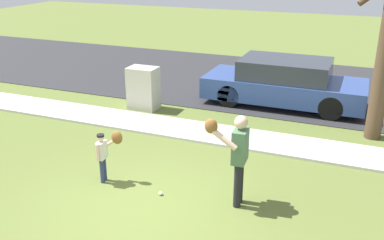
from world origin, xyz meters
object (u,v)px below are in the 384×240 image
(utility_cabinet, at_px, (143,88))
(parked_wagon_blue, at_px, (284,83))
(person_child, at_px, (106,149))
(baseball, at_px, (161,193))
(person_adult, at_px, (237,151))

(utility_cabinet, bearing_deg, parked_wagon_blue, 26.59)
(person_child, distance_m, baseball, 1.34)
(person_adult, height_order, utility_cabinet, person_adult)
(baseball, bearing_deg, person_child, 174.96)
(parked_wagon_blue, bearing_deg, person_adult, 92.69)
(utility_cabinet, distance_m, parked_wagon_blue, 4.01)
(utility_cabinet, bearing_deg, baseball, -58.57)
(utility_cabinet, bearing_deg, person_adult, -45.17)
(person_adult, distance_m, person_child, 2.55)
(person_adult, bearing_deg, person_child, -1.29)
(baseball, height_order, parked_wagon_blue, parked_wagon_blue)
(person_child, bearing_deg, baseball, -9.09)
(person_child, height_order, parked_wagon_blue, parked_wagon_blue)
(person_child, height_order, utility_cabinet, utility_cabinet)
(person_child, xyz_separation_m, baseball, (1.17, -0.10, -0.64))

